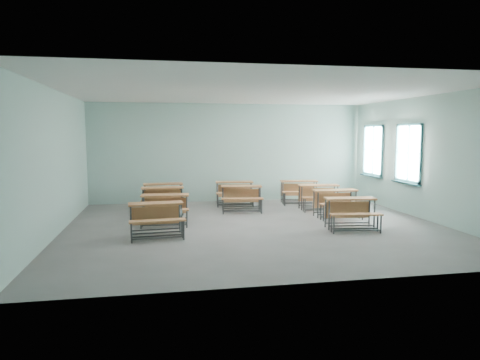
% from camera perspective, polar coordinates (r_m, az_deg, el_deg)
% --- Properties ---
extents(room, '(9.04, 8.04, 3.24)m').
position_cam_1_polar(room, '(10.23, 2.56, 2.67)').
color(room, slate).
rests_on(room, ground).
extents(desk_unit_r0c0, '(1.23, 0.87, 0.73)m').
position_cam_1_polar(desk_unit_r0c0, '(9.45, -11.10, -4.51)').
color(desk_unit_r0c0, '#A9693D').
rests_on(desk_unit_r0c0, ground).
extents(desk_unit_r0c2, '(1.25, 0.91, 0.73)m').
position_cam_1_polar(desk_unit_r0c2, '(10.31, 14.61, -3.71)').
color(desk_unit_r0c2, '#A9693D').
rests_on(desk_unit_r0c2, ground).
extents(desk_unit_r1c0, '(1.22, 0.86, 0.73)m').
position_cam_1_polar(desk_unit_r1c0, '(10.69, -9.98, -3.25)').
color(desk_unit_r1c0, '#A9693D').
rests_on(desk_unit_r1c0, ground).
extents(desk_unit_r1c2, '(1.17, 0.79, 0.73)m').
position_cam_1_polar(desk_unit_r1c2, '(11.70, 12.74, -2.49)').
color(desk_unit_r1c2, '#A9693D').
rests_on(desk_unit_r1c2, ground).
extents(desk_unit_r2c0, '(1.17, 0.79, 0.73)m').
position_cam_1_polar(desk_unit_r2c0, '(12.17, -10.28, -2.10)').
color(desk_unit_r2c0, '#A9693D').
rests_on(desk_unit_r2c0, ground).
extents(desk_unit_r2c1, '(1.26, 0.92, 0.73)m').
position_cam_1_polar(desk_unit_r2c1, '(12.28, 0.20, -1.92)').
color(desk_unit_r2c1, '#A9693D').
rests_on(desk_unit_r2c1, ground).
extents(desk_unit_r2c2, '(1.23, 0.88, 0.73)m').
position_cam_1_polar(desk_unit_r2c2, '(12.74, 10.54, -1.74)').
color(desk_unit_r2c2, '#A9693D').
rests_on(desk_unit_r2c2, ground).
extents(desk_unit_r3c0, '(1.22, 0.86, 0.73)m').
position_cam_1_polar(desk_unit_r3c0, '(13.05, -10.18, -1.54)').
color(desk_unit_r3c0, '#A9693D').
rests_on(desk_unit_r3c0, ground).
extents(desk_unit_r3c1, '(1.24, 0.89, 0.73)m').
position_cam_1_polar(desk_unit_r3c1, '(13.37, -0.73, -1.26)').
color(desk_unit_r3c1, '#A9693D').
rests_on(desk_unit_r3c1, ground).
extents(desk_unit_r3c2, '(1.26, 0.92, 0.73)m').
position_cam_1_polar(desk_unit_r3c2, '(13.75, 7.92, -1.11)').
color(desk_unit_r3c2, '#A9693D').
rests_on(desk_unit_r3c2, ground).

